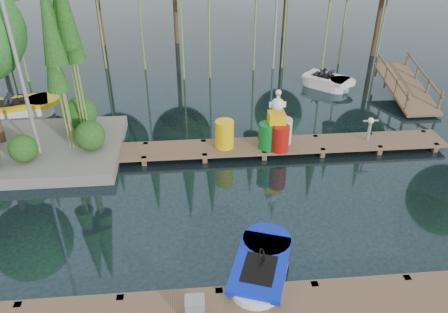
{
  "coord_description": "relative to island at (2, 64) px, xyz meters",
  "views": [
    {
      "loc": [
        -0.49,
        -10.56,
        7.77
      ],
      "look_at": [
        0.5,
        0.5,
        1.1
      ],
      "focal_mm": 35.0,
      "sensor_mm": 36.0,
      "label": 1
    }
  ],
  "objects": [
    {
      "name": "ground_plane",
      "position": [
        6.3,
        -3.29,
        -3.18
      ],
      "size": [
        90.0,
        90.0,
        0.0
      ],
      "primitive_type": "plane",
      "color": "#1C2E35"
    },
    {
      "name": "far_dock",
      "position": [
        7.3,
        -0.79,
        -2.95
      ],
      "size": [
        15.0,
        1.2,
        0.5
      ],
      "color": "brown",
      "rests_on": "ground"
    },
    {
      "name": "island",
      "position": [
        0.0,
        0.0,
        0.0
      ],
      "size": [
        6.2,
        4.2,
        6.75
      ],
      "color": "slate",
      "rests_on": "ground"
    },
    {
      "name": "lamp_island",
      "position": [
        0.8,
        -0.79,
        1.08
      ],
      "size": [
        0.3,
        0.3,
        7.25
      ],
      "color": "gray",
      "rests_on": "ground"
    },
    {
      "name": "ramp",
      "position": [
        15.3,
        3.21,
        -2.6
      ],
      "size": [
        1.5,
        3.94,
        1.49
      ],
      "color": "brown",
      "rests_on": "ground"
    },
    {
      "name": "boat_blue",
      "position": [
        7.32,
        -6.6,
        -2.93
      ],
      "size": [
        1.99,
        2.87,
        0.88
      ],
      "rotation": [
        0.0,
        0.0,
        -0.34
      ],
      "color": "white",
      "rests_on": "ground"
    },
    {
      "name": "boat_yellow_far",
      "position": [
        -1.01,
        3.02,
        -2.87
      ],
      "size": [
        3.23,
        2.09,
        1.49
      ],
      "rotation": [
        0.0,
        0.0,
        -0.08
      ],
      "color": "white",
      "rests_on": "ground"
    },
    {
      "name": "boat_white_far",
      "position": [
        12.32,
        4.95,
        -2.92
      ],
      "size": [
        2.63,
        2.56,
        1.2
      ],
      "rotation": [
        0.0,
        0.0,
        -0.05
      ],
      "color": "white",
      "rests_on": "ground"
    },
    {
      "name": "utility_cabinet",
      "position": [
        5.76,
        -7.79,
        -2.64
      ],
      "size": [
        0.4,
        0.34,
        0.49
      ],
      "primitive_type": "cube",
      "color": "gray",
      "rests_on": "near_dock"
    },
    {
      "name": "yellow_barrel",
      "position": [
        6.99,
        -0.79,
        -2.4
      ],
      "size": [
        0.64,
        0.64,
        0.97
      ],
      "primitive_type": "cylinder",
      "color": "yellow",
      "rests_on": "far_dock"
    },
    {
      "name": "drum_cluster",
      "position": [
        8.77,
        -0.95,
        -2.27
      ],
      "size": [
        1.2,
        1.1,
        2.08
      ],
      "color": "#0B6B20",
      "rests_on": "far_dock"
    },
    {
      "name": "seagull_post",
      "position": [
        12.08,
        -0.79,
        -2.29
      ],
      "size": [
        0.55,
        0.3,
        0.88
      ],
      "color": "gray",
      "rests_on": "far_dock"
    }
  ]
}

